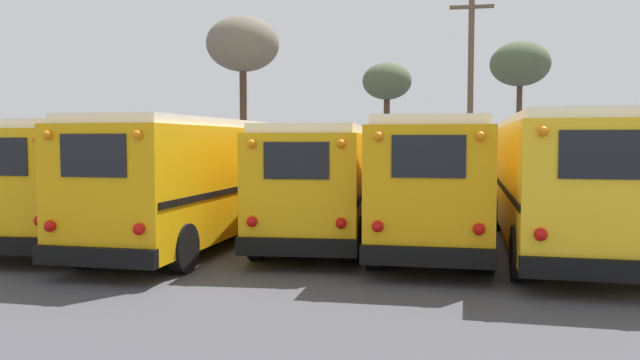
% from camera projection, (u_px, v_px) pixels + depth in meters
% --- Properties ---
extents(ground_plane, '(160.00, 160.00, 0.00)m').
position_uv_depth(ground_plane, '(318.00, 242.00, 16.32)').
color(ground_plane, '#424247').
extents(school_bus_0, '(2.95, 9.96, 3.11)m').
position_uv_depth(school_bus_0, '(111.00, 175.00, 17.33)').
color(school_bus_0, '#EAAA0F').
rests_on(school_bus_0, ground).
extents(school_bus_1, '(2.80, 10.30, 3.18)m').
position_uv_depth(school_bus_1, '(204.00, 176.00, 16.26)').
color(school_bus_1, '#E5A00C').
rests_on(school_bus_1, ground).
extents(school_bus_2, '(3.03, 10.40, 3.02)m').
position_uv_depth(school_bus_2, '(326.00, 177.00, 17.37)').
color(school_bus_2, '#EAAA0F').
rests_on(school_bus_2, ground).
extents(school_bus_3, '(2.63, 10.97, 3.16)m').
position_uv_depth(school_bus_3, '(433.00, 176.00, 16.53)').
color(school_bus_3, '#E5A00C').
rests_on(school_bus_3, ground).
extents(school_bus_4, '(2.97, 9.83, 3.23)m').
position_uv_depth(school_bus_4, '(559.00, 178.00, 14.76)').
color(school_bus_4, yellow).
rests_on(school_bus_4, ground).
extents(utility_pole, '(1.80, 0.24, 9.30)m').
position_uv_depth(utility_pole, '(470.00, 88.00, 25.99)').
color(utility_pole, brown).
rests_on(utility_pole, ground).
extents(bare_tree_0, '(2.92, 2.92, 7.28)m').
position_uv_depth(bare_tree_0, '(387.00, 83.00, 37.12)').
color(bare_tree_0, '#473323').
rests_on(bare_tree_0, ground).
extents(bare_tree_1, '(3.59, 3.59, 8.75)m').
position_uv_depth(bare_tree_1, '(243.00, 46.00, 30.66)').
color(bare_tree_1, '#473323').
rests_on(bare_tree_1, ground).
extents(bare_tree_2, '(3.32, 3.32, 8.19)m').
position_uv_depth(bare_tree_2, '(520.00, 65.00, 34.90)').
color(bare_tree_2, '#473323').
rests_on(bare_tree_2, ground).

